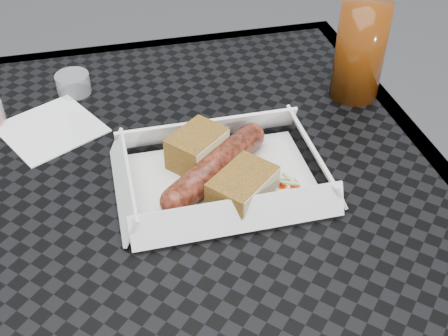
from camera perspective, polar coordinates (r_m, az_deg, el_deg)
The scene contains 9 objects.
patio_table at distance 0.72m, azimuth -8.59°, elevation -7.77°, with size 0.80×0.80×0.74m.
food_tray at distance 0.68m, azimuth -0.20°, elevation -1.27°, with size 0.22×0.15×0.00m, color white.
bratwurst at distance 0.67m, azimuth -0.85°, elevation 0.15°, with size 0.15×0.13×0.03m.
bread_near at distance 0.70m, azimuth -2.75°, elevation 2.02°, with size 0.07×0.05×0.04m, color brown.
bread_far at distance 0.64m, azimuth 1.90°, elevation -2.09°, with size 0.08×0.05×0.04m, color brown.
veg_garnish at distance 0.67m, azimuth 6.01°, elevation -1.97°, with size 0.03×0.03×0.00m.
napkin at distance 0.81m, azimuth -17.18°, elevation 3.84°, with size 0.12×0.12×0.00m, color white.
condiment_cup_empty at distance 0.87m, azimuth -15.07°, elevation 8.28°, with size 0.05×0.05×0.03m, color silver.
drink_glass at distance 0.83m, azimuth 13.65°, elevation 11.51°, with size 0.07×0.07×0.14m, color #592607.
Camera 1 is at (-0.01, -0.49, 1.20)m, focal length 45.00 mm.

